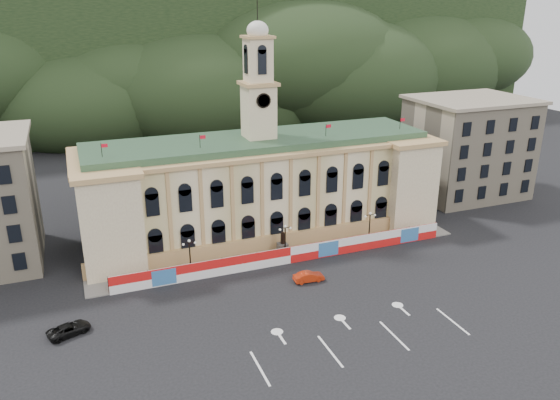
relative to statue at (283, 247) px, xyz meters
name	(u,v)px	position (x,y,z in m)	size (l,w,h in m)	color
ground	(338,316)	(0.00, -18.00, -1.19)	(260.00, 260.00, 0.00)	black
lane_markings	(358,338)	(0.00, -23.00, -1.18)	(26.00, 10.00, 0.02)	white
hill_ridge	(157,57)	(0.03, 103.99, 18.30)	(230.00, 80.00, 64.00)	black
city_hall	(260,185)	(0.00, 9.63, 6.66)	(56.20, 17.60, 37.10)	beige
side_building_right	(468,147)	(43.00, 12.93, 8.14)	(21.00, 17.00, 18.60)	tan
hoarding_fence	(291,255)	(0.06, -2.93, 0.06)	(50.00, 0.44, 2.50)	red
pavement	(283,255)	(0.00, -0.25, -1.11)	(56.00, 5.50, 0.16)	slate
statue	(283,247)	(0.00, 0.00, 0.00)	(1.40, 1.40, 3.72)	#595651
lamp_left	(190,253)	(-14.00, -1.00, 1.89)	(1.96, 0.44, 5.15)	black
lamp_center	(285,238)	(0.00, -1.00, 1.89)	(1.96, 0.44, 5.15)	black
lamp_right	(370,225)	(14.00, -1.00, 1.89)	(1.96, 0.44, 5.15)	black
red_sedan	(309,277)	(0.23, -8.94, -0.50)	(4.22, 1.66, 1.37)	#AC260C
black_suv	(69,329)	(-30.00, -10.44, -0.53)	(5.18, 3.65, 1.31)	black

